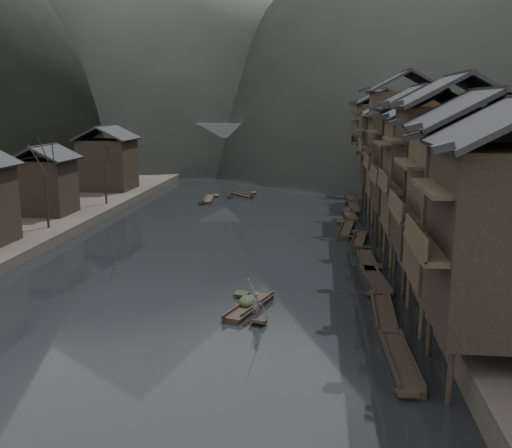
# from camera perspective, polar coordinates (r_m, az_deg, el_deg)

# --- Properties ---
(water) EXTENTS (300.00, 300.00, 0.00)m
(water) POSITION_cam_1_polar(r_m,az_deg,el_deg) (36.76, -7.42, -8.23)
(water) COLOR black
(water) RESTS_ON ground
(left_bank) EXTENTS (40.00, 200.00, 1.20)m
(left_bank) POSITION_cam_1_polar(r_m,az_deg,el_deg) (86.21, -23.98, 2.95)
(left_bank) COLOR #2D2823
(left_bank) RESTS_ON ground
(stilt_houses) EXTENTS (9.00, 67.60, 16.21)m
(stilt_houses) POSITION_cam_1_polar(r_m,az_deg,el_deg) (54.02, 15.93, 7.63)
(stilt_houses) COLOR black
(stilt_houses) RESTS_ON ground
(left_houses) EXTENTS (8.10, 53.20, 8.73)m
(left_houses) POSITION_cam_1_polar(r_m,az_deg,el_deg) (61.31, -21.92, 4.60)
(left_houses) COLOR black
(left_houses) RESTS_ON left_bank
(bare_trees) EXTENTS (3.69, 43.63, 7.38)m
(bare_trees) POSITION_cam_1_polar(r_m,az_deg,el_deg) (50.25, -24.18, 3.90)
(bare_trees) COLOR black
(bare_trees) RESTS_ON left_bank
(moored_sampans) EXTENTS (3.30, 57.66, 0.47)m
(moored_sampans) POSITION_cam_1_polar(r_m,az_deg,el_deg) (53.49, 10.38, -1.64)
(moored_sampans) COLOR black
(moored_sampans) RESTS_ON water
(midriver_boats) EXTENTS (8.25, 23.38, 0.45)m
(midriver_boats) POSITION_cam_1_polar(r_m,az_deg,el_deg) (81.70, -1.83, 3.25)
(midriver_boats) COLOR black
(midriver_boats) RESTS_ON water
(stone_bridge) EXTENTS (40.00, 6.00, 9.00)m
(stone_bridge) POSITION_cam_1_polar(r_m,az_deg,el_deg) (106.05, 1.84, 7.94)
(stone_bridge) COLOR #4C4C4F
(stone_bridge) RESTS_ON ground
(hero_sampan) EXTENTS (2.74, 5.55, 0.44)m
(hero_sampan) POSITION_cam_1_polar(r_m,az_deg,el_deg) (35.90, -0.69, -8.29)
(hero_sampan) COLOR black
(hero_sampan) RESTS_ON water
(cargo_heap) EXTENTS (1.22, 1.60, 0.73)m
(cargo_heap) POSITION_cam_1_polar(r_m,az_deg,el_deg) (35.93, -0.78, -7.24)
(cargo_heap) COLOR black
(cargo_heap) RESTS_ON hero_sampan
(boatman) EXTENTS (0.69, 0.58, 1.62)m
(boatman) POSITION_cam_1_polar(r_m,az_deg,el_deg) (33.75, -0.00, -7.74)
(boatman) COLOR #505052
(boatman) RESTS_ON hero_sampan
(bamboo_pole) EXTENTS (1.16, 2.05, 3.29)m
(bamboo_pole) POSITION_cam_1_polar(r_m,az_deg,el_deg) (32.98, 0.35, -3.73)
(bamboo_pole) COLOR #8C7A51
(bamboo_pole) RESTS_ON boatman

